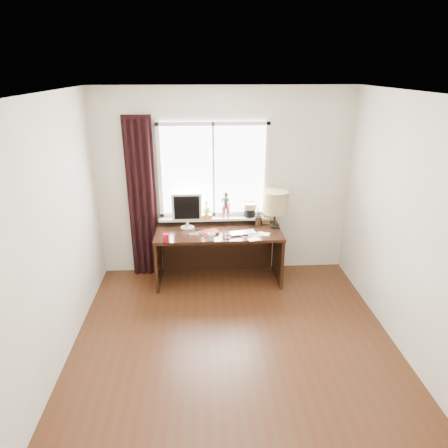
{
  "coord_description": "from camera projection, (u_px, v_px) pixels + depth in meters",
  "views": [
    {
      "loc": [
        -0.33,
        -3.33,
        2.81
      ],
      "look_at": [
        -0.05,
        1.25,
        1.0
      ],
      "focal_mm": 32.0,
      "sensor_mm": 36.0,
      "label": 1
    }
  ],
  "objects": [
    {
      "name": "curtain",
      "position": [
        142.0,
        200.0,
        5.44
      ],
      "size": [
        0.38,
        0.09,
        2.25
      ],
      "color": "black",
      "rests_on": "floor"
    },
    {
      "name": "mug",
      "position": [
        211.0,
        237.0,
        5.07
      ],
      "size": [
        0.13,
        0.13,
        0.1
      ],
      "primitive_type": "imported",
      "rotation": [
        0.0,
        0.0,
        1.09
      ],
      "color": "white",
      "rests_on": "desk"
    },
    {
      "name": "icon_frame",
      "position": [
        266.0,
        219.0,
        5.6
      ],
      "size": [
        0.1,
        0.04,
        0.13
      ],
      "color": "gold",
      "rests_on": "desk"
    },
    {
      "name": "window",
      "position": [
        215.0,
        184.0,
        5.46
      ],
      "size": [
        1.52,
        0.2,
        1.4
      ],
      "color": "white",
      "rests_on": "ground"
    },
    {
      "name": "desk_cables",
      "position": [
        237.0,
        231.0,
        5.36
      ],
      "size": [
        0.53,
        0.52,
        0.01
      ],
      "color": "black",
      "rests_on": "desk"
    },
    {
      "name": "monitor",
      "position": [
        187.0,
        209.0,
        5.37
      ],
      "size": [
        0.4,
        0.18,
        0.49
      ],
      "color": "beige",
      "rests_on": "desk"
    },
    {
      "name": "notebook_stack",
      "position": [
        210.0,
        232.0,
        5.3
      ],
      "size": [
        0.27,
        0.24,
        0.03
      ],
      "color": "beige",
      "rests_on": "desk"
    },
    {
      "name": "wall_back",
      "position": [
        224.0,
        184.0,
        5.52
      ],
      "size": [
        3.5,
        0.0,
        2.6
      ],
      "primitive_type": "cube",
      "rotation": [
        1.57,
        0.0,
        0.0
      ],
      "color": "beige",
      "rests_on": "ground"
    },
    {
      "name": "desk",
      "position": [
        218.0,
        244.0,
        5.55
      ],
      "size": [
        1.7,
        0.7,
        0.75
      ],
      "color": "black",
      "rests_on": "floor"
    },
    {
      "name": "brush_holder",
      "position": [
        258.0,
        221.0,
        5.57
      ],
      "size": [
        0.09,
        0.09,
        0.25
      ],
      "color": "black",
      "rests_on": "desk"
    },
    {
      "name": "table_lamp",
      "position": [
        275.0,
        202.0,
        5.37
      ],
      "size": [
        0.35,
        0.35,
        0.52
      ],
      "color": "black",
      "rests_on": "desk"
    },
    {
      "name": "ceiling",
      "position": [
        240.0,
        95.0,
        3.19
      ],
      "size": [
        3.5,
        4.0,
        0.0
      ],
      "primitive_type": "cube",
      "color": "white",
      "rests_on": "wall_back"
    },
    {
      "name": "loose_papers",
      "position": [
        257.0,
        236.0,
        5.22
      ],
      "size": [
        0.33,
        0.31,
        0.0
      ],
      "color": "white",
      "rests_on": "desk"
    },
    {
      "name": "wall_left",
      "position": [
        43.0,
        248.0,
        3.57
      ],
      "size": [
        0.0,
        4.0,
        2.6
      ],
      "primitive_type": "cube",
      "rotation": [
        1.57,
        0.0,
        1.57
      ],
      "color": "beige",
      "rests_on": "ground"
    },
    {
      "name": "wall_front",
      "position": [
        278.0,
        425.0,
        1.81
      ],
      "size": [
        3.5,
        0.0,
        2.6
      ],
      "primitive_type": "cube",
      "rotation": [
        1.57,
        0.0,
        0.0
      ],
      "color": "beige",
      "rests_on": "ground"
    },
    {
      "name": "floor",
      "position": [
        236.0,
        357.0,
        4.14
      ],
      "size": [
        3.5,
        4.0,
        0.0
      ],
      "primitive_type": "cube",
      "color": "#402512",
      "rests_on": "ground"
    },
    {
      "name": "wall_right",
      "position": [
        422.0,
        239.0,
        3.76
      ],
      "size": [
        0.0,
        4.0,
        2.6
      ],
      "primitive_type": "cube",
      "rotation": [
        1.57,
        0.0,
        1.57
      ],
      "color": "beige",
      "rests_on": "ground"
    },
    {
      "name": "laptop",
      "position": [
        243.0,
        233.0,
        5.28
      ],
      "size": [
        0.38,
        0.29,
        0.03
      ],
      "primitive_type": "imported",
      "rotation": [
        0.0,
        0.0,
        0.22
      ],
      "color": "silver",
      "rests_on": "desk"
    },
    {
      "name": "red_cup",
      "position": [
        166.0,
        238.0,
        5.04
      ],
      "size": [
        0.08,
        0.08,
        0.1
      ],
      "primitive_type": "cylinder",
      "color": "#9F070F",
      "rests_on": "desk"
    }
  ]
}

